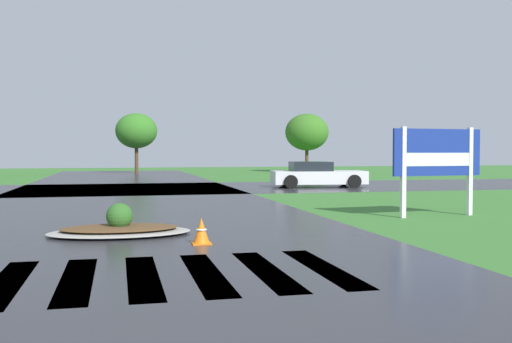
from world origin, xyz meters
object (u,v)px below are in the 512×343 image
Objects in this scene: median_island at (120,228)px; traffic_cone at (201,232)px; estate_billboard at (437,157)px; car_white_sedan at (317,175)px.

traffic_cone is at bearing -46.89° from median_island.
estate_billboard is 7.75m from traffic_cone.
estate_billboard reaches higher than car_white_sedan.
traffic_cone is at bearing 20.00° from estate_billboard.
median_island is at bearing -116.46° from car_white_sedan.
traffic_cone is (1.52, -1.62, 0.10)m from median_island.
median_island is at bearing 133.11° from traffic_cone.
car_white_sedan is at bearing 63.95° from traffic_cone.
car_white_sedan is 9.29× the size of traffic_cone.
car_white_sedan is 18.13m from traffic_cone.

